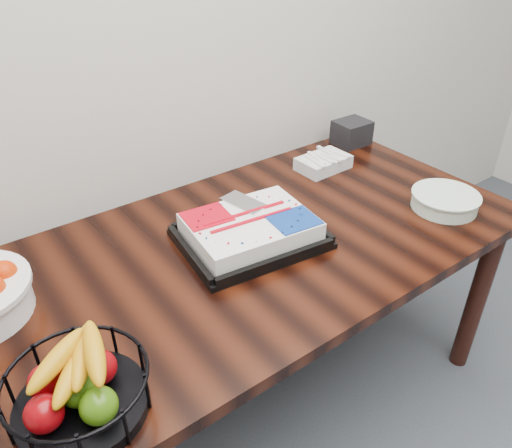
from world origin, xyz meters
TOP-DOWN VIEW (x-y plane):
  - table at (0.00, 2.00)m, footprint 1.80×0.90m
  - cake_tray at (0.00, 2.01)m, footprint 0.46×0.38m
  - fruit_basket at (-0.64, 1.72)m, footprint 0.29×0.29m
  - plate_stack at (0.66, 1.77)m, footprint 0.23×0.23m
  - fork_bag at (0.53, 2.24)m, footprint 0.21×0.14m
  - napkin_box at (0.80, 2.35)m, footprint 0.15×0.13m

SIDE VIEW (x-z plane):
  - table at x=0.00m, z-range 0.29..1.04m
  - plate_stack at x=0.66m, z-range 0.75..0.81m
  - fork_bag at x=0.53m, z-range 0.75..0.81m
  - cake_tray at x=0.00m, z-range 0.75..0.83m
  - napkin_box at x=0.80m, z-range 0.75..0.85m
  - fruit_basket at x=-0.64m, z-range 0.74..0.89m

